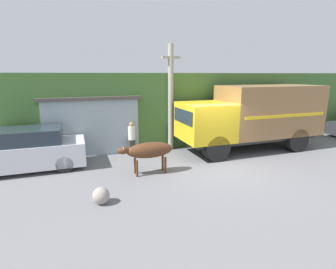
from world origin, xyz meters
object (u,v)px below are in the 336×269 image
cargo_truck (255,115)px  utility_pole (171,97)px  pedestrian_on_hill (132,137)px  roadside_rock (101,196)px  parked_suv (29,150)px  brown_cow (149,150)px

cargo_truck → utility_pole: size_ratio=1.41×
pedestrian_on_hill → roadside_rock: 5.00m
cargo_truck → pedestrian_on_hill: size_ratio=4.64×
parked_suv → pedestrian_on_hill: (4.28, 0.72, 0.04)m
utility_pole → parked_suv: bearing=-171.7°
parked_suv → pedestrian_on_hill: bearing=13.9°
brown_cow → pedestrian_on_hill: pedestrian_on_hill is taller
brown_cow → pedestrian_on_hill: bearing=85.5°
pedestrian_on_hill → parked_suv: bearing=-0.8°
brown_cow → parked_suv: parked_suv is taller
brown_cow → pedestrian_on_hill: (-0.09, 2.71, -0.07)m
cargo_truck → utility_pole: 4.26m
cargo_truck → brown_cow: cargo_truck is taller
parked_suv → roadside_rock: 4.57m
brown_cow → parked_suv: (-4.38, 1.99, -0.11)m
parked_suv → utility_pole: bearing=12.7°
cargo_truck → brown_cow: size_ratio=3.38×
cargo_truck → brown_cow: bearing=-164.7°
brown_cow → parked_suv: bearing=149.2°
pedestrian_on_hill → roadside_rock: pedestrian_on_hill is taller
utility_pole → roadside_rock: (-3.95, -4.78, -2.42)m
parked_suv → pedestrian_on_hill: size_ratio=2.73×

